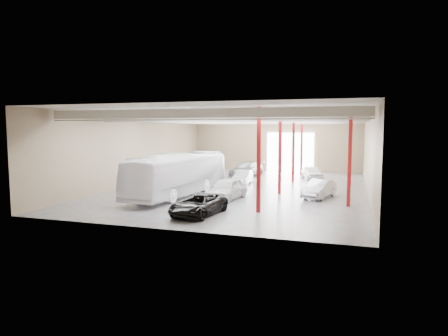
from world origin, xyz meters
The scene contains 8 objects.
depot_shell centered at (0.13, 0.48, 4.98)m, with size 22.12×32.12×7.06m.
coach_bus centered at (-4.10, -5.36, 1.78)m, with size 2.98×12.75×3.55m, color white.
black_sedan centered at (0.29, -11.98, 0.69)m, with size 2.28×4.94×1.37m, color black.
car_row_a centered at (0.31, -6.00, 0.85)m, with size 2.00×4.96×1.69m, color silver.
car_row_b centered at (-0.75, 2.73, 0.69)m, with size 1.45×4.16×1.37m, color silver.
car_row_c centered at (-2.00, 9.00, 0.83)m, with size 2.33×5.74×1.67m, color slate.
car_right_near centered at (7.20, -2.95, 0.72)m, with size 1.53×4.38×1.44m, color #B9BABE.
car_right_far centered at (5.50, 8.98, 0.73)m, with size 1.73×4.31×1.47m, color white.
Camera 1 is at (9.69, -35.68, 5.62)m, focal length 32.00 mm.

